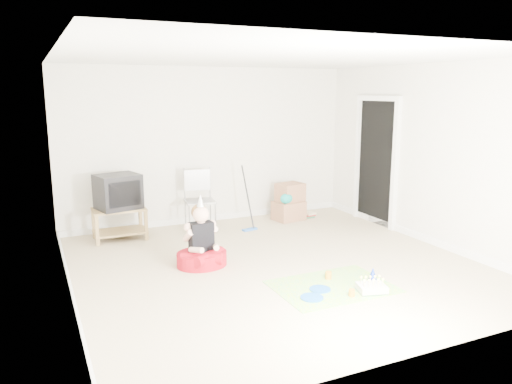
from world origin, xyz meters
name	(u,v)px	position (x,y,z in m)	size (l,w,h in m)	color
ground	(276,265)	(0.00, 0.00, 0.00)	(5.00, 5.00, 0.00)	#C5B18D
doorway_recess	(376,163)	(2.48, 1.20, 1.02)	(0.02, 0.90, 2.05)	black
tv_stand	(120,221)	(-1.62, 2.02, 0.28)	(0.77, 0.48, 0.48)	olive
crt_tv	(118,192)	(-1.62, 2.02, 0.74)	(0.60, 0.50, 0.52)	black
folding_chair	(200,201)	(-0.37, 1.95, 0.49)	(0.51, 0.49, 1.00)	gray
cardboard_boxes	(289,202)	(1.26, 1.98, 0.31)	(0.57, 0.48, 0.64)	#A26E4E
floor_mop	(250,214)	(0.36, 1.65, 0.26)	(0.27, 0.34, 1.02)	blue
book_pile	(307,214)	(1.66, 2.03, 0.04)	(0.22, 0.26, 0.08)	#287A4F
seated_woman	(202,250)	(-0.87, 0.39, 0.21)	(0.69, 0.69, 0.94)	#B3101D
party_mat	(332,286)	(0.27, -0.91, 0.00)	(1.34, 0.97, 0.01)	#DF2E88
birthday_cake	(372,288)	(0.58, -1.23, 0.04)	(0.36, 0.32, 0.15)	silver
blue_plate_near	(320,289)	(0.08, -0.94, 0.01)	(0.24, 0.24, 0.01)	#165BB5
blue_plate_far	(312,298)	(-0.12, -1.10, 0.01)	(0.25, 0.25, 0.01)	#165BB5
orange_cup_near	(328,275)	(0.35, -0.70, 0.05)	(0.08, 0.08, 0.09)	orange
orange_cup_far	(352,293)	(0.30, -1.24, 0.05)	(0.07, 0.07, 0.08)	orange
blue_party_hat	(373,275)	(0.76, -1.00, 0.10)	(0.12, 0.12, 0.18)	#1A37BC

